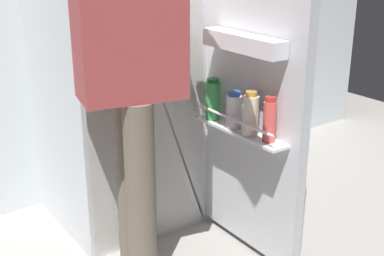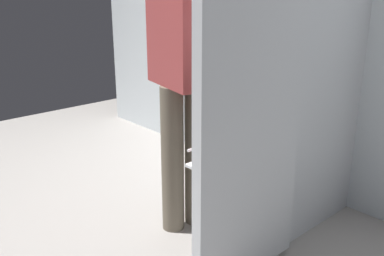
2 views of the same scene
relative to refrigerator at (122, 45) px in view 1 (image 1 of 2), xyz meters
The scene contains 2 objects.
refrigerator is the anchor object (origin of this frame).
person 0.52m from the refrigerator, 113.12° to the right, with size 0.53×0.74×1.59m.
Camera 1 is at (-1.10, -1.65, 1.36)m, focal length 48.80 mm.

